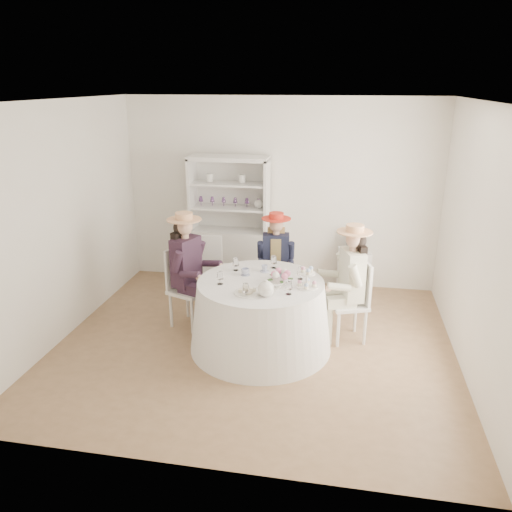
# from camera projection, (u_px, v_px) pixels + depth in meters

# --- Properties ---
(ground) EXTENTS (4.50, 4.50, 0.00)m
(ground) POSITION_uv_depth(u_px,v_px,m) (254.00, 344.00, 5.78)
(ground) COLOR olive
(ground) RESTS_ON ground
(ceiling) EXTENTS (4.50, 4.50, 0.00)m
(ceiling) POSITION_uv_depth(u_px,v_px,m) (254.00, 101.00, 4.88)
(ceiling) COLOR white
(ceiling) RESTS_ON wall_back
(wall_back) EXTENTS (4.50, 0.00, 4.50)m
(wall_back) POSITION_uv_depth(u_px,v_px,m) (280.00, 193.00, 7.19)
(wall_back) COLOR white
(wall_back) RESTS_ON ground
(wall_front) EXTENTS (4.50, 0.00, 4.50)m
(wall_front) POSITION_uv_depth(u_px,v_px,m) (202.00, 314.00, 3.47)
(wall_front) COLOR white
(wall_front) RESTS_ON ground
(wall_left) EXTENTS (0.00, 4.50, 4.50)m
(wall_left) POSITION_uv_depth(u_px,v_px,m) (62.00, 222.00, 5.71)
(wall_left) COLOR white
(wall_left) RESTS_ON ground
(wall_right) EXTENTS (0.00, 4.50, 4.50)m
(wall_right) POSITION_uv_depth(u_px,v_px,m) (477.00, 244.00, 4.95)
(wall_right) COLOR white
(wall_right) RESTS_ON ground
(tea_table) EXTENTS (1.60, 1.60, 0.80)m
(tea_table) POSITION_uv_depth(u_px,v_px,m) (261.00, 315.00, 5.60)
(tea_table) COLOR white
(tea_table) RESTS_ON ground
(hutch) EXTENTS (1.15, 0.48, 1.90)m
(hutch) POSITION_uv_depth(u_px,v_px,m) (231.00, 240.00, 7.31)
(hutch) COLOR silver
(hutch) RESTS_ON ground
(side_table) EXTENTS (0.47, 0.47, 0.63)m
(side_table) POSITION_uv_depth(u_px,v_px,m) (353.00, 272.00, 7.10)
(side_table) COLOR silver
(side_table) RESTS_ON ground
(hatbox) EXTENTS (0.34, 0.34, 0.27)m
(hatbox) POSITION_uv_depth(u_px,v_px,m) (355.00, 242.00, 6.96)
(hatbox) COLOR black
(hatbox) RESTS_ON side_table
(guest_left) EXTENTS (0.60, 0.54, 1.44)m
(guest_left) POSITION_uv_depth(u_px,v_px,m) (188.00, 264.00, 5.98)
(guest_left) COLOR silver
(guest_left) RESTS_ON ground
(guest_mid) EXTENTS (0.49, 0.51, 1.32)m
(guest_mid) POSITION_uv_depth(u_px,v_px,m) (276.00, 256.00, 6.44)
(guest_mid) COLOR silver
(guest_mid) RESTS_ON ground
(guest_right) EXTENTS (0.58, 0.53, 1.40)m
(guest_right) POSITION_uv_depth(u_px,v_px,m) (350.00, 277.00, 5.64)
(guest_right) COLOR silver
(guest_right) RESTS_ON ground
(spare_chair) EXTENTS (0.44, 0.44, 1.00)m
(spare_chair) POSITION_uv_depth(u_px,v_px,m) (210.00, 266.00, 6.70)
(spare_chair) COLOR silver
(spare_chair) RESTS_ON ground
(teacup_a) EXTENTS (0.11, 0.11, 0.07)m
(teacup_a) POSITION_uv_depth(u_px,v_px,m) (245.00, 272.00, 5.63)
(teacup_a) COLOR white
(teacup_a) RESTS_ON tea_table
(teacup_b) EXTENTS (0.10, 0.10, 0.07)m
(teacup_b) POSITION_uv_depth(u_px,v_px,m) (265.00, 269.00, 5.74)
(teacup_b) COLOR white
(teacup_b) RESTS_ON tea_table
(teacup_c) EXTENTS (0.11, 0.11, 0.07)m
(teacup_c) POSITION_uv_depth(u_px,v_px,m) (284.00, 276.00, 5.53)
(teacup_c) COLOR white
(teacup_c) RESTS_ON tea_table
(flower_bowl) EXTENTS (0.25, 0.25, 0.05)m
(flower_bowl) POSITION_uv_depth(u_px,v_px,m) (275.00, 284.00, 5.34)
(flower_bowl) COLOR white
(flower_bowl) RESTS_ON tea_table
(flower_arrangement) EXTENTS (0.20, 0.20, 0.07)m
(flower_arrangement) POSITION_uv_depth(u_px,v_px,m) (280.00, 274.00, 5.41)
(flower_arrangement) COLOR pink
(flower_arrangement) RESTS_ON tea_table
(table_teapot) EXTENTS (0.24, 0.17, 0.18)m
(table_teapot) POSITION_uv_depth(u_px,v_px,m) (266.00, 289.00, 5.08)
(table_teapot) COLOR white
(table_teapot) RESTS_ON tea_table
(sandwich_plate) EXTENTS (0.27, 0.27, 0.06)m
(sandwich_plate) POSITION_uv_depth(u_px,v_px,m) (247.00, 292.00, 5.16)
(sandwich_plate) COLOR white
(sandwich_plate) RESTS_ON tea_table
(cupcake_stand) EXTENTS (0.24, 0.24, 0.22)m
(cupcake_stand) POSITION_uv_depth(u_px,v_px,m) (307.00, 280.00, 5.29)
(cupcake_stand) COLOR white
(cupcake_stand) RESTS_ON tea_table
(stemware_set) EXTENTS (0.92, 0.96, 0.15)m
(stemware_set) POSITION_uv_depth(u_px,v_px,m) (261.00, 275.00, 5.44)
(stemware_set) COLOR white
(stemware_set) RESTS_ON tea_table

